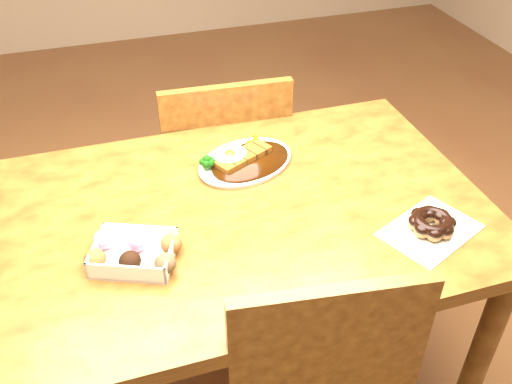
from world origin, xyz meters
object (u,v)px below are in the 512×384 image
object	(u,v)px
katsu_curry_plate	(243,160)
pon_de_ring	(432,224)
table	(241,239)
donut_box	(134,252)
chair_far	(222,172)

from	to	relation	value
katsu_curry_plate	pon_de_ring	size ratio (longest dim) A/B	1.23
table	donut_box	size ratio (longest dim) A/B	5.71
donut_box	table	bearing A→B (deg)	20.74
pon_de_ring	katsu_curry_plate	bearing A→B (deg)	130.64
katsu_curry_plate	table	bearing A→B (deg)	-108.56
table	donut_box	world-z (taller)	donut_box
table	katsu_curry_plate	xyz separation A→B (m)	(0.06, 0.18, 0.11)
table	chair_far	xyz separation A→B (m)	(0.08, 0.53, -0.17)
donut_box	katsu_curry_plate	bearing A→B (deg)	40.57
katsu_curry_plate	donut_box	size ratio (longest dim) A/B	1.54
pon_de_ring	table	bearing A→B (deg)	152.06
chair_far	donut_box	xyz separation A→B (m)	(-0.35, -0.64, 0.30)
chair_far	katsu_curry_plate	distance (m)	0.46
katsu_curry_plate	pon_de_ring	bearing A→B (deg)	-49.36
table	katsu_curry_plate	distance (m)	0.22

